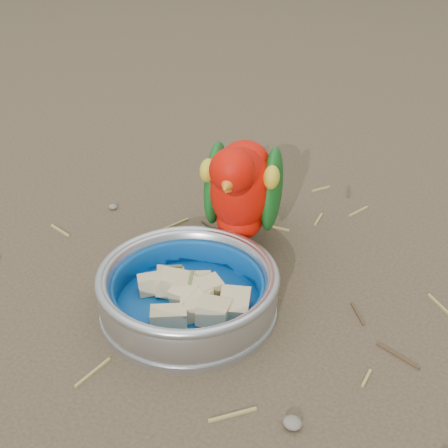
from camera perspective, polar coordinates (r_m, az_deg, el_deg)
The scene contains 6 objects.
ground at distance 0.80m, azimuth -8.38°, elevation -8.06°, with size 60.00×60.00×0.00m, color #4C3D2C.
food_bowl at distance 0.79m, azimuth -3.24°, elevation -7.60°, with size 0.22×0.22×0.02m, color #B2B2BA.
bowl_wall at distance 0.77m, azimuth -3.31°, elevation -5.86°, with size 0.22×0.22×0.04m, color #B2B2BA, non-canonical shape.
fruit_wedges at distance 0.78m, azimuth -3.29°, elevation -6.27°, with size 0.13×0.13×0.03m, color #D0B682, non-canonical shape.
lory_parrot at distance 0.85m, azimuth 1.56°, elevation 2.35°, with size 0.11×0.23×0.18m, color red, non-canonical shape.
ground_debris at distance 0.81m, azimuth -5.79°, elevation -6.93°, with size 0.90×0.80×0.01m, color #A4904C, non-canonical shape.
Camera 1 is at (0.42, -0.46, 0.50)m, focal length 50.00 mm.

